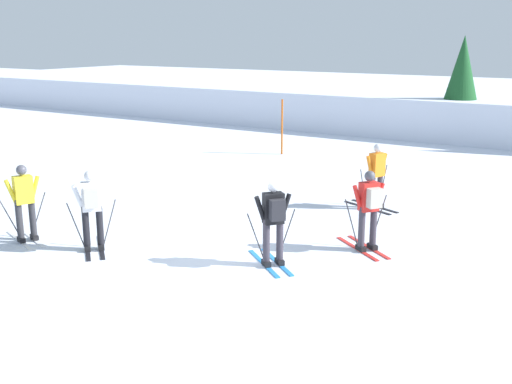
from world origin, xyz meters
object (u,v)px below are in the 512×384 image
(trail_marker_pole, at_px, (282,127))
(conifer_far_right, at_px, (462,79))
(skier_black, at_px, (274,219))
(skier_red, at_px, (369,207))
(skier_yellow, at_px, (24,201))
(skier_white, at_px, (92,207))
(skier_orange, at_px, (376,174))

(trail_marker_pole, xyz_separation_m, conifer_far_right, (4.81, 6.78, 1.56))
(trail_marker_pole, bearing_deg, skier_black, -61.34)
(skier_red, relative_size, trail_marker_pole, 0.83)
(skier_yellow, bearing_deg, skier_red, 27.00)
(skier_red, xyz_separation_m, conifer_far_right, (-2.03, 15.25, 1.64))
(skier_yellow, height_order, skier_red, same)
(skier_red, distance_m, conifer_far_right, 15.47)
(skier_black, xyz_separation_m, skier_white, (-3.63, -1.21, 0.00))
(skier_white, bearing_deg, skier_red, 31.72)
(trail_marker_pole, bearing_deg, skier_white, -80.22)
(trail_marker_pole, height_order, conifer_far_right, conifer_far_right)
(skier_white, bearing_deg, skier_black, 18.40)
(skier_black, xyz_separation_m, skier_red, (1.23, 1.79, 0.00))
(skier_black, relative_size, trail_marker_pole, 0.83)
(skier_orange, height_order, conifer_far_right, conifer_far_right)
(skier_red, bearing_deg, trail_marker_pole, 128.91)
(skier_orange, distance_m, skier_white, 7.25)
(trail_marker_pole, bearing_deg, skier_yellow, -88.62)
(skier_black, distance_m, conifer_far_right, 17.14)
(skier_orange, relative_size, skier_white, 1.00)
(skier_black, height_order, conifer_far_right, conifer_far_right)
(skier_black, xyz_separation_m, conifer_far_right, (-0.80, 17.04, 1.64))
(skier_black, bearing_deg, conifer_far_right, 92.69)
(skier_black, bearing_deg, skier_yellow, -163.84)
(skier_white, relative_size, trail_marker_pole, 0.83)
(skier_orange, distance_m, trail_marker_pole, 7.84)
(skier_red, xyz_separation_m, trail_marker_pole, (-6.83, 8.47, 0.08))
(skier_black, bearing_deg, skier_red, 55.66)
(trail_marker_pole, distance_m, conifer_far_right, 8.46)
(skier_black, height_order, skier_red, same)
(skier_orange, distance_m, skier_red, 3.34)
(skier_red, bearing_deg, skier_black, -124.34)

